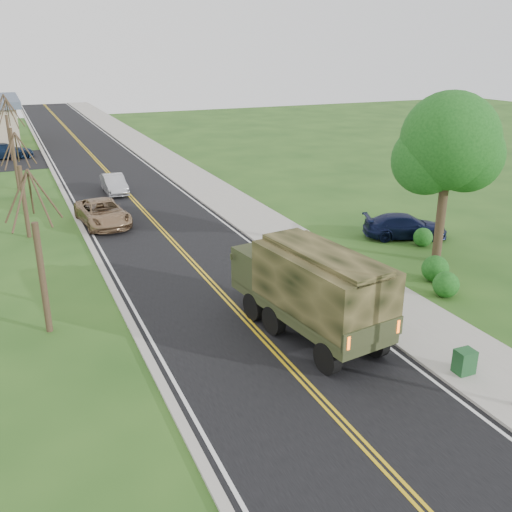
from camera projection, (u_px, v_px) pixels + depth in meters
ground at (361, 443)px, 15.19m from camera, size 160.00×160.00×0.00m
road at (102, 166)px, 49.47m from camera, size 8.00×120.00×0.01m
curb_right at (149, 162)px, 51.03m from camera, size 0.30×120.00×0.12m
sidewalk_right at (168, 161)px, 51.69m from camera, size 3.20×120.00×0.10m
curb_left at (52, 170)px, 47.89m from camera, size 0.30×120.00×0.10m
leafy_tree at (449, 149)px, 26.02m from camera, size 4.83×4.50×8.10m
bare_tree_a at (40, 265)px, 20.19m from camera, size 1.93×2.26×6.08m
bare_tree_b at (23, 193)px, 30.53m from camera, size 1.83×2.14×5.73m
bare_tree_c at (13, 151)px, 40.71m from camera, size 2.04×2.39×6.42m
bare_tree_d at (9, 132)px, 51.08m from camera, size 1.88×2.20×5.91m
military_truck at (311, 285)px, 20.11m from camera, size 3.33×7.19×3.46m
suv_champagne at (103, 213)px, 33.31m from camera, size 2.86×5.39×1.44m
sedan_silver at (114, 184)px, 40.40m from camera, size 1.43×4.01×1.32m
pickup_navy at (405, 226)px, 31.08m from camera, size 4.87×3.38×1.31m
utility_box_near at (464, 362)px, 18.12m from camera, size 0.61×0.52×0.80m
lot_car_navy at (5, 151)px, 52.57m from camera, size 4.99×2.15×1.43m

